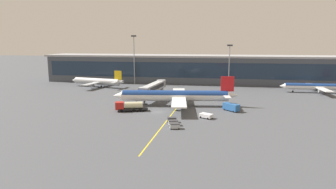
% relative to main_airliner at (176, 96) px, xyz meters
% --- Properties ---
extents(ground_plane, '(700.00, 700.00, 0.00)m').
position_rel_main_airliner_xyz_m(ground_plane, '(-4.63, -10.42, -3.80)').
color(ground_plane, '#47494F').
extents(apron_lead_in_line, '(3.23, 79.96, 0.01)m').
position_rel_main_airliner_xyz_m(apron_lead_in_line, '(0.70, -8.42, -3.80)').
color(apron_lead_in_line, yellow).
rests_on(apron_lead_in_line, ground_plane).
extents(terminal_building, '(172.52, 21.53, 15.56)m').
position_rel_main_airliner_xyz_m(terminal_building, '(2.19, 62.64, 4.00)').
color(terminal_building, '#424751').
rests_on(terminal_building, ground_plane).
extents(main_airliner, '(45.53, 36.52, 10.91)m').
position_rel_main_airliner_xyz_m(main_airliner, '(0.00, 0.00, 0.00)').
color(main_airliner, white).
rests_on(main_airliner, ground_plane).
extents(jet_bridge, '(6.30, 25.00, 6.51)m').
position_rel_main_airliner_xyz_m(jet_bridge, '(-10.56, 11.60, 1.04)').
color(jet_bridge, '#B2B7BC').
rests_on(jet_bridge, ground_plane).
extents(fuel_tanker, '(11.06, 5.54, 3.25)m').
position_rel_main_airliner_xyz_m(fuel_tanker, '(-14.19, -10.88, -2.06)').
color(fuel_tanker, '#232326').
rests_on(fuel_tanker, ground_plane).
extents(pushback_tug, '(4.44, 3.89, 1.40)m').
position_rel_main_airliner_xyz_m(pushback_tug, '(11.67, -15.65, -2.95)').
color(pushback_tug, white).
rests_on(pushback_tug, ground_plane).
extents(lavatory_truck, '(5.76, 5.70, 2.50)m').
position_rel_main_airliner_xyz_m(lavatory_truck, '(19.76, -4.78, -2.38)').
color(lavatory_truck, '#285B9E').
rests_on(lavatory_truck, ground_plane).
extents(baggage_cart_0, '(2.97, 2.22, 1.48)m').
position_rel_main_airliner_xyz_m(baggage_cart_0, '(3.75, -28.19, -3.02)').
color(baggage_cart_0, '#B2B7BC').
rests_on(baggage_cart_0, ground_plane).
extents(baggage_cart_1, '(2.97, 2.22, 1.48)m').
position_rel_main_airliner_xyz_m(baggage_cart_1, '(2.88, -25.11, -3.02)').
color(baggage_cart_1, '#B2B7BC').
rests_on(baggage_cart_1, ground_plane).
extents(baggage_cart_2, '(2.97, 2.22, 1.48)m').
position_rel_main_airliner_xyz_m(baggage_cart_2, '(2.01, -22.04, -3.02)').
color(baggage_cart_2, '#595B60').
rests_on(baggage_cart_2, ground_plane).
extents(commuter_jet_far, '(32.84, 26.12, 8.22)m').
position_rel_main_airliner_xyz_m(commuter_jet_far, '(59.82, 37.94, -0.90)').
color(commuter_jet_far, white).
rests_on(commuter_jet_far, ground_plane).
extents(commuter_jet_near, '(31.61, 25.17, 8.91)m').
position_rel_main_airliner_xyz_m(commuter_jet_near, '(-46.01, 37.15, -0.79)').
color(commuter_jet_near, '#B2B7BC').
rests_on(commuter_jet_near, ground_plane).
extents(apron_light_mast_0, '(2.80, 0.50, 26.46)m').
position_rel_main_airliner_xyz_m(apron_light_mast_0, '(-30.00, 50.69, 11.46)').
color(apron_light_mast_0, gray).
rests_on(apron_light_mast_0, ground_plane).
extents(apron_light_mast_1, '(2.80, 0.50, 21.63)m').
position_rel_main_airliner_xyz_m(apron_light_mast_1, '(20.74, 50.69, 8.96)').
color(apron_light_mast_1, gray).
rests_on(apron_light_mast_1, ground_plane).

